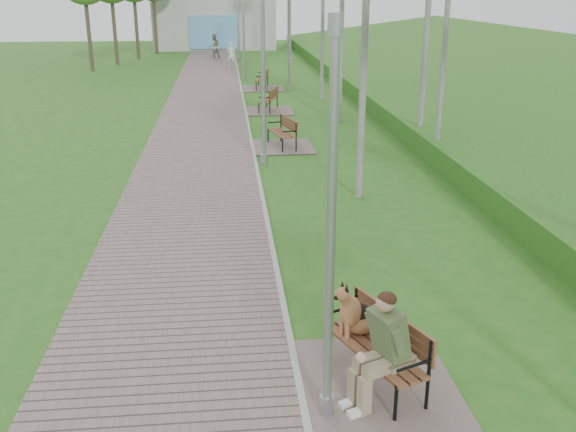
% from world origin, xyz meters
% --- Properties ---
extents(walkway, '(3.50, 67.00, 0.04)m').
position_xyz_m(walkway, '(-1.75, 21.50, 0.02)').
color(walkway, '#6C5E57').
rests_on(walkway, ground).
extents(kerb, '(0.10, 67.00, 0.05)m').
position_xyz_m(kerb, '(0.00, 21.50, 0.03)').
color(kerb, '#999993').
rests_on(kerb, ground).
extents(embankment, '(14.00, 70.00, 1.60)m').
position_xyz_m(embankment, '(12.00, 20.00, 0.00)').
color(embankment, '#3D7424').
rests_on(embankment, ground).
extents(building_north, '(10.00, 5.20, 4.00)m').
position_xyz_m(building_north, '(-1.50, 50.97, 1.99)').
color(building_north, '#9E9E99').
rests_on(building_north, ground).
extents(bench_main, '(2.03, 2.26, 1.77)m').
position_xyz_m(bench_main, '(0.91, 1.40, 0.50)').
color(bench_main, '#6C5E57').
rests_on(bench_main, ground).
extents(bench_second, '(1.94, 2.15, 1.19)m').
position_xyz_m(bench_second, '(0.95, 14.72, 0.22)').
color(bench_second, '#6C5E57').
rests_on(bench_second, ground).
extents(bench_third, '(1.97, 2.18, 1.21)m').
position_xyz_m(bench_third, '(0.96, 21.21, 0.23)').
color(bench_third, '#6C5E57').
rests_on(bench_third, ground).
extents(bench_far, '(2.06, 2.29, 1.27)m').
position_xyz_m(bench_far, '(1.07, 27.51, 0.24)').
color(bench_far, '#6C5E57').
rests_on(bench_far, ground).
extents(lamp_post_near, '(0.18, 0.18, 4.69)m').
position_xyz_m(lamp_post_near, '(0.27, 0.86, 2.19)').
color(lamp_post_near, gray).
rests_on(lamp_post_near, ground).
extents(lamp_post_second, '(0.22, 0.22, 5.61)m').
position_xyz_m(lamp_post_second, '(0.25, 12.60, 2.62)').
color(lamp_post_second, gray).
rests_on(lamp_post_second, ground).
extents(lamp_post_third, '(0.20, 0.20, 5.16)m').
position_xyz_m(lamp_post_third, '(0.28, 30.49, 2.41)').
color(lamp_post_third, gray).
rests_on(lamp_post_third, ground).
extents(lamp_post_far, '(0.21, 0.21, 5.34)m').
position_xyz_m(lamp_post_far, '(0.24, 41.30, 2.50)').
color(lamp_post_far, gray).
rests_on(lamp_post_far, ground).
extents(pedestrian_near, '(0.68, 0.56, 1.59)m').
position_xyz_m(pedestrian_near, '(-0.34, 37.09, 0.80)').
color(pedestrian_near, white).
rests_on(pedestrian_near, ground).
extents(pedestrian_far, '(1.04, 0.93, 1.75)m').
position_xyz_m(pedestrian_far, '(-1.50, 42.55, 0.88)').
color(pedestrian_far, gray).
rests_on(pedestrian_far, ground).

